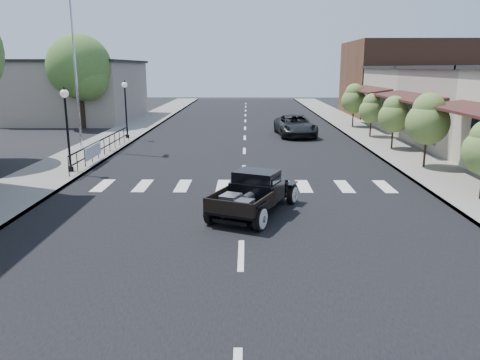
{
  "coord_description": "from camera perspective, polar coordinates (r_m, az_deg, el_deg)",
  "views": [
    {
      "loc": [
        0.13,
        -13.97,
        4.62
      ],
      "look_at": [
        -0.08,
        0.98,
        1.0
      ],
      "focal_mm": 35.0,
      "sensor_mm": 36.0,
      "label": 1
    }
  ],
  "objects": [
    {
      "name": "hotrod_pickup",
      "position": [
        14.93,
        1.74,
        -1.57
      ],
      "size": [
        3.4,
        4.53,
        1.42
      ],
      "primitive_type": null,
      "rotation": [
        0.0,
        0.0,
        -0.41
      ],
      "color": "black",
      "rests_on": "ground"
    },
    {
      "name": "small_tree_d",
      "position": [
        32.11,
        15.7,
        7.53
      ],
      "size": [
        1.62,
        1.62,
        2.7
      ],
      "primitive_type": null,
      "color": "#597535",
      "rests_on": "sidewalk_right"
    },
    {
      "name": "big_tree_far",
      "position": [
        38.14,
        -18.89,
        11.26
      ],
      "size": [
        4.8,
        4.8,
        7.05
      ],
      "primitive_type": null,
      "color": "#45692D",
      "rests_on": "ground"
    },
    {
      "name": "flagpole",
      "position": [
        27.61,
        -19.61,
        14.84
      ],
      "size": [
        0.12,
        0.12,
        10.85
      ],
      "primitive_type": "cylinder",
      "color": "silver",
      "rests_on": "sidewalk_left"
    },
    {
      "name": "small_tree_e",
      "position": [
        37.2,
        13.67,
        8.76
      ],
      "size": [
        1.88,
        1.88,
        3.14
      ],
      "primitive_type": null,
      "color": "#597535",
      "rests_on": "sidewalk_right"
    },
    {
      "name": "small_tree_b",
      "position": [
        22.91,
        21.81,
        5.49
      ],
      "size": [
        1.94,
        1.94,
        3.23
      ],
      "primitive_type": null,
      "color": "#597535",
      "rests_on": "sidewalk_right"
    },
    {
      "name": "lamp_post_c",
      "position": [
        31.06,
        -13.74,
        8.37
      ],
      "size": [
        0.36,
        0.36,
        3.68
      ],
      "primitive_type": null,
      "color": "black",
      "rests_on": "sidewalk_left"
    },
    {
      "name": "storefront_far",
      "position": [
        38.99,
        23.55,
        9.02
      ],
      "size": [
        10.0,
        9.0,
        4.5
      ],
      "primitive_type": "cube",
      "color": "#B3A997",
      "rests_on": "ground"
    },
    {
      "name": "lamp_post_b",
      "position": [
        21.57,
        -20.29,
        5.77
      ],
      "size": [
        0.36,
        0.36,
        3.68
      ],
      "primitive_type": null,
      "color": "black",
      "rests_on": "sidewalk_left"
    },
    {
      "name": "second_car",
      "position": [
        32.34,
        6.75,
        6.58
      ],
      "size": [
        2.77,
        5.31,
        1.43
      ],
      "primitive_type": "imported",
      "rotation": [
        0.0,
        0.0,
        0.08
      ],
      "color": "black",
      "rests_on": "ground"
    },
    {
      "name": "banner",
      "position": [
        23.54,
        -17.41,
        2.78
      ],
      "size": [
        0.04,
        2.2,
        0.6
      ],
      "primitive_type": null,
      "color": "silver",
      "rests_on": "sidewalk_left"
    },
    {
      "name": "low_building_left",
      "position": [
        44.66,
        -19.29,
        10.15
      ],
      "size": [
        10.0,
        12.0,
        5.0
      ],
      "primitive_type": "cube",
      "color": "#A99E8D",
      "rests_on": "ground"
    },
    {
      "name": "ground",
      "position": [
        14.71,
        0.27,
        -4.69
      ],
      "size": [
        120.0,
        120.0,
        0.0
      ],
      "primitive_type": "plane",
      "color": "black",
      "rests_on": "ground"
    },
    {
      "name": "road",
      "position": [
        29.33,
        0.56,
        4.57
      ],
      "size": [
        14.0,
        80.0,
        0.02
      ],
      "primitive_type": "cube",
      "color": "black",
      "rests_on": "ground"
    },
    {
      "name": "railing",
      "position": [
        25.4,
        -16.23,
        4.08
      ],
      "size": [
        0.08,
        10.0,
        1.0
      ],
      "primitive_type": null,
      "color": "black",
      "rests_on": "sidewalk_left"
    },
    {
      "name": "far_building_right",
      "position": [
        48.48,
        19.73,
        11.51
      ],
      "size": [
        11.0,
        10.0,
        7.0
      ],
      "primitive_type": "cube",
      "color": "brown",
      "rests_on": "ground"
    },
    {
      "name": "road_markings",
      "position": [
        24.41,
        0.51,
        2.7
      ],
      "size": [
        12.0,
        60.0,
        0.06
      ],
      "primitive_type": null,
      "color": "silver",
      "rests_on": "ground"
    },
    {
      "name": "small_tree_c",
      "position": [
        27.56,
        18.19,
        6.58
      ],
      "size": [
        1.7,
        1.7,
        2.83
      ],
      "primitive_type": null,
      "color": "#597535",
      "rests_on": "sidewalk_right"
    },
    {
      "name": "sidewalk_right",
      "position": [
        30.49,
        16.8,
        4.46
      ],
      "size": [
        3.0,
        80.0,
        0.15
      ],
      "primitive_type": "cube",
      "color": "gray",
      "rests_on": "ground"
    },
    {
      "name": "sidewalk_left",
      "position": [
        30.56,
        -15.63,
        4.56
      ],
      "size": [
        3.0,
        80.0,
        0.15
      ],
      "primitive_type": "cube",
      "color": "gray",
      "rests_on": "ground"
    }
  ]
}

